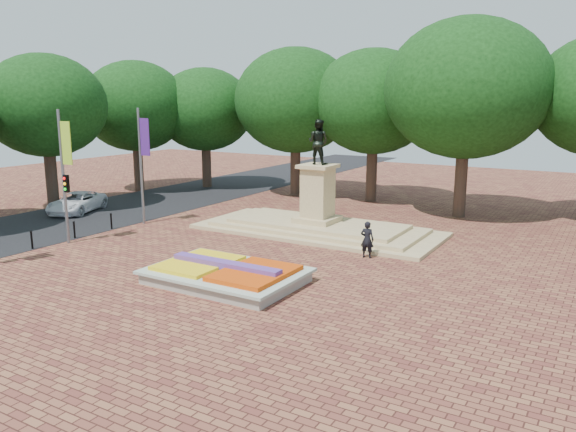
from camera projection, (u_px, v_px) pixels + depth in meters
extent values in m
plane|color=brown|center=(235.00, 267.00, 25.57)|extent=(90.00, 90.00, 0.00)
cube|color=black|center=(97.00, 214.00, 37.30)|extent=(9.00, 90.00, 0.02)
cube|color=gray|center=(226.00, 277.00, 23.34)|extent=(6.00, 4.00, 0.45)
cube|color=beige|center=(226.00, 271.00, 23.29)|extent=(6.30, 4.30, 0.12)
cube|color=#D8400C|center=(255.00, 273.00, 22.53)|extent=(2.60, 3.40, 0.22)
cube|color=yellow|center=(199.00, 263.00, 23.99)|extent=(2.60, 3.40, 0.18)
cube|color=#523186|center=(226.00, 266.00, 23.24)|extent=(5.20, 0.55, 0.38)
cube|color=tan|center=(317.00, 230.00, 32.28)|extent=(14.00, 6.00, 0.20)
cube|color=tan|center=(317.00, 227.00, 32.23)|extent=(12.00, 5.00, 0.20)
cube|color=tan|center=(317.00, 223.00, 32.19)|extent=(10.00, 4.00, 0.20)
cube|color=tan|center=(317.00, 219.00, 32.14)|extent=(2.20, 2.20, 0.30)
cube|color=tan|center=(318.00, 193.00, 31.83)|extent=(1.50, 1.50, 2.80)
cube|color=tan|center=(318.00, 166.00, 31.52)|extent=(1.90, 1.90, 0.20)
imported|color=black|center=(318.00, 142.00, 31.24)|extent=(1.22, 0.95, 2.50)
cylinder|color=#37261E|center=(208.00, 164.00, 48.32)|extent=(0.80, 0.80, 4.00)
ellipsoid|color=black|center=(206.00, 109.00, 47.36)|extent=(8.80, 8.80, 7.48)
cylinder|color=#37261E|center=(287.00, 170.00, 44.31)|extent=(0.80, 0.80, 4.00)
ellipsoid|color=black|center=(287.00, 110.00, 43.35)|extent=(8.80, 8.80, 7.48)
cylinder|color=#37261E|center=(370.00, 176.00, 40.79)|extent=(0.80, 0.80, 4.00)
ellipsoid|color=black|center=(372.00, 111.00, 39.83)|extent=(8.80, 8.80, 7.48)
cylinder|color=#37261E|center=(468.00, 183.00, 37.28)|extent=(0.80, 0.80, 4.00)
ellipsoid|color=black|center=(472.00, 112.00, 36.32)|extent=(8.80, 8.80, 7.48)
cylinder|color=#37261E|center=(51.00, 181.00, 39.17)|extent=(0.80, 0.80, 3.84)
ellipsoid|color=black|center=(45.00, 115.00, 38.25)|extent=(8.40, 8.40, 7.14)
cylinder|color=#37261E|center=(136.00, 169.00, 45.89)|extent=(0.80, 0.80, 3.84)
ellipsoid|color=black|center=(132.00, 113.00, 44.98)|extent=(8.40, 8.40, 7.14)
cylinder|color=slate|center=(63.00, 178.00, 29.14)|extent=(0.16, 0.16, 7.00)
cube|color=#9ECD29|center=(66.00, 143.00, 28.54)|extent=(0.70, 0.04, 2.20)
cylinder|color=slate|center=(141.00, 167.00, 33.76)|extent=(0.16, 0.16, 7.00)
cube|color=#471C77|center=(145.00, 137.00, 33.17)|extent=(0.70, 0.04, 2.20)
cube|color=black|center=(66.00, 184.00, 29.10)|extent=(0.28, 0.18, 0.90)
cylinder|color=black|center=(32.00, 241.00, 28.50)|extent=(0.10, 0.10, 0.90)
sphere|color=black|center=(31.00, 232.00, 28.40)|extent=(0.12, 0.12, 0.12)
cylinder|color=black|center=(74.00, 230.00, 30.68)|extent=(0.10, 0.10, 0.90)
sphere|color=black|center=(74.00, 222.00, 30.59)|extent=(0.12, 0.12, 0.12)
cylinder|color=black|center=(111.00, 222.00, 32.87)|extent=(0.10, 0.10, 0.90)
sphere|color=black|center=(111.00, 214.00, 32.77)|extent=(0.12, 0.12, 0.12)
cylinder|color=black|center=(144.00, 214.00, 35.05)|extent=(0.10, 0.10, 0.90)
sphere|color=black|center=(143.00, 207.00, 34.96)|extent=(0.12, 0.12, 0.12)
imported|color=white|center=(77.00, 202.00, 37.73)|extent=(3.89, 5.38, 1.36)
imported|color=black|center=(367.00, 240.00, 26.89)|extent=(0.69, 0.49, 1.79)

